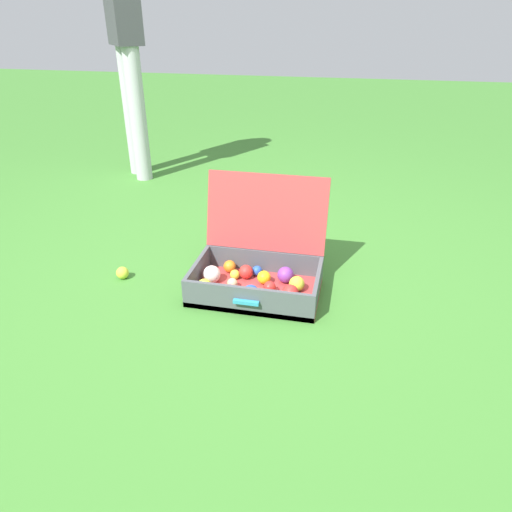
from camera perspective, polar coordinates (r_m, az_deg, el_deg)
The scene contains 4 objects.
ground_plane at distance 2.19m, azimuth -1.59°, elevation -4.04°, with size 16.00×16.00×0.00m, color #3D7A2D.
open_suitcase at distance 2.15m, azimuth 0.17°, elevation -1.45°, with size 0.58×0.49×0.49m.
stray_ball_on_grass at distance 2.35m, azimuth -15.97°, elevation -1.99°, with size 0.06×0.06×0.06m, color #CCDB38.
bystander_person at distance 3.69m, azimuth -15.69°, elevation 24.82°, with size 0.34×0.36×1.77m.
Camera 1 is at (0.46, -1.81, 1.15)m, focal length 32.79 mm.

